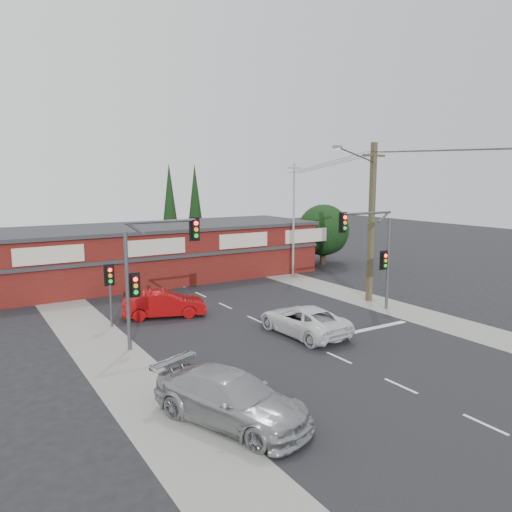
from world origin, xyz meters
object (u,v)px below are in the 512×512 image
shop_building (151,252)px  utility_pole (370,217)px  white_suv (303,320)px  red_sedan (164,304)px  silver_suv (231,398)px

shop_building → utility_pole: size_ratio=2.73×
shop_building → utility_pole: 17.15m
utility_pole → white_suv: bearing=-156.5°
utility_pole → shop_building: bearing=123.8°
white_suv → red_sedan: bearing=-56.9°
red_sedan → shop_building: 11.17m
silver_suv → shop_building: bearing=54.3°
utility_pole → silver_suv: bearing=-148.1°
white_suv → utility_pole: 9.56m
silver_suv → shop_building: 24.24m
silver_suv → utility_pole: utility_pole is taller
silver_suv → shop_building: (5.86, 23.48, 1.32)m
red_sedan → shop_building: shop_building is taller
shop_building → white_suv: bearing=-84.4°
shop_building → red_sedan: bearing=-106.3°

